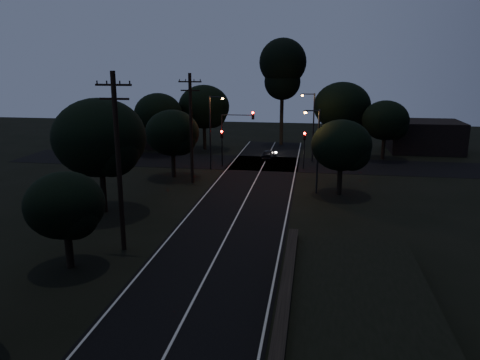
% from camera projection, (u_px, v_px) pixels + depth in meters
% --- Properties ---
extents(road_surface, '(60.00, 70.00, 0.03)m').
position_uv_depth(road_surface, '(252.00, 187.00, 44.07)').
color(road_surface, black).
rests_on(road_surface, ground).
extents(utility_pole_mid, '(2.20, 0.30, 11.00)m').
position_uv_depth(utility_pole_mid, '(118.00, 160.00, 28.15)').
color(utility_pole_mid, black).
rests_on(utility_pole_mid, ground).
extents(utility_pole_far, '(2.20, 0.30, 10.50)m').
position_uv_depth(utility_pole_far, '(191.00, 127.00, 44.48)').
color(utility_pole_far, black).
rests_on(utility_pole_far, ground).
extents(tree_left_b, '(4.42, 4.42, 5.62)m').
position_uv_depth(tree_left_b, '(67.00, 207.00, 25.98)').
color(tree_left_b, black).
rests_on(tree_left_b, ground).
extents(tree_left_c, '(7.05, 7.05, 8.91)m').
position_uv_depth(tree_left_c, '(102.00, 140.00, 35.35)').
color(tree_left_c, black).
rests_on(tree_left_c, ground).
extents(tree_left_d, '(5.42, 5.42, 6.88)m').
position_uv_depth(tree_left_d, '(174.00, 134.00, 46.90)').
color(tree_left_d, black).
rests_on(tree_left_d, ground).
extents(tree_far_nw, '(6.77, 6.77, 8.58)m').
position_uv_depth(tree_far_nw, '(205.00, 108.00, 61.99)').
color(tree_far_nw, black).
rests_on(tree_far_nw, ground).
extents(tree_far_w, '(6.05, 6.05, 7.71)m').
position_uv_depth(tree_far_w, '(160.00, 115.00, 59.07)').
color(tree_far_w, black).
rests_on(tree_far_w, ground).
extents(tree_far_ne, '(7.18, 7.18, 9.08)m').
position_uv_depth(tree_far_ne, '(344.00, 108.00, 59.16)').
color(tree_far_ne, black).
rests_on(tree_far_ne, ground).
extents(tree_far_e, '(5.57, 5.57, 7.06)m').
position_uv_depth(tree_far_e, '(387.00, 121.00, 55.88)').
color(tree_far_e, black).
rests_on(tree_far_e, ground).
extents(tree_right_a, '(5.25, 5.25, 6.68)m').
position_uv_depth(tree_right_a, '(344.00, 147.00, 40.59)').
color(tree_right_a, black).
rests_on(tree_right_a, ground).
extents(tall_pine, '(6.47, 6.47, 14.70)m').
position_uv_depth(tall_pine, '(283.00, 69.00, 64.18)').
color(tall_pine, black).
rests_on(tall_pine, ground).
extents(building_left, '(10.00, 8.00, 4.40)m').
position_uv_depth(building_left, '(132.00, 129.00, 66.57)').
color(building_left, black).
rests_on(building_left, ground).
extents(building_right, '(9.00, 7.00, 4.00)m').
position_uv_depth(building_right, '(425.00, 136.00, 61.48)').
color(building_right, black).
rests_on(building_right, ground).
extents(signal_left, '(0.28, 0.35, 4.10)m').
position_uv_depth(signal_left, '(222.00, 141.00, 52.57)').
color(signal_left, black).
rests_on(signal_left, ground).
extents(signal_right, '(0.28, 0.35, 4.10)m').
position_uv_depth(signal_right, '(304.00, 143.00, 51.17)').
color(signal_right, black).
rests_on(signal_right, ground).
extents(signal_mast, '(3.70, 0.35, 6.25)m').
position_uv_depth(signal_mast, '(237.00, 128.00, 51.95)').
color(signal_mast, black).
rests_on(signal_mast, ground).
extents(streetlight_a, '(1.66, 0.26, 8.00)m').
position_uv_depth(streetlight_a, '(212.00, 127.00, 50.33)').
color(streetlight_a, black).
rests_on(streetlight_a, ground).
extents(streetlight_b, '(1.66, 0.26, 8.00)m').
position_uv_depth(streetlight_b, '(312.00, 122.00, 54.46)').
color(streetlight_b, black).
rests_on(streetlight_b, ground).
extents(streetlight_c, '(1.46, 0.26, 7.50)m').
position_uv_depth(streetlight_c, '(316.00, 146.00, 41.04)').
color(streetlight_c, black).
rests_on(streetlight_c, ground).
extents(car, '(1.69, 3.53, 1.16)m').
position_uv_depth(car, '(269.00, 155.00, 56.70)').
color(car, black).
rests_on(car, ground).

